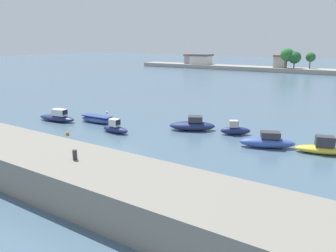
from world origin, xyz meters
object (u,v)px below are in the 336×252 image
Objects in this scene: moored_boat_2 at (115,128)px; mooring_bollard at (75,155)px; moored_boat_5 at (268,142)px; moored_boat_0 at (57,117)px; moored_boat_6 at (323,148)px; moored_boat_3 at (193,125)px; moored_boat_4 at (235,130)px; mooring_buoy_2 at (107,112)px; mooring_buoy_1 at (67,133)px; moored_boat_1 at (97,119)px.

mooring_bollard is at bearing -55.74° from moored_boat_2.
moored_boat_0 is at bearing 164.60° from moored_boat_5.
moored_boat_0 is at bearing 173.03° from moored_boat_6.
moored_boat_4 is at bearing -18.45° from moored_boat_3.
moored_boat_5 is (25.90, 3.96, 0.06)m from moored_boat_0.
moored_boat_3 reaches higher than mooring_buoy_2.
mooring_buoy_1 is (-15.46, -10.12, -0.37)m from moored_boat_4.
moored_boat_2 is at bearing 43.54° from mooring_buoy_1.
moored_boat_0 is 1.09× the size of moored_boat_1.
moored_boat_1 is 0.96× the size of moored_boat_5.
moored_boat_4 is (21.60, 6.49, 0.02)m from moored_boat_0.
mooring_buoy_1 is at bearing 176.92° from moored_boat_5.
moored_boat_4 is 0.62× the size of moored_boat_5.
moored_boat_4 is 9.23m from moored_boat_6.
moored_boat_2 is 11.45× the size of mooring_buoy_2.
moored_boat_1 is 13.01× the size of mooring_buoy_1.
moored_boat_1 is 1.02× the size of moored_boat_6.
mooring_buoy_1 is at bearing -68.74° from mooring_buoy_2.
moored_boat_4 reaches higher than mooring_buoy_1.
moored_boat_1 is 12.39m from moored_boat_3.
moored_boat_0 is 17.66m from moored_boat_3.
moored_boat_2 is 21.38m from moored_boat_6.
mooring_buoy_1 is (-3.78, -3.59, -0.33)m from moored_boat_2.
moored_boat_0 reaches higher than moored_boat_2.
mooring_bollard is at bearing -37.91° from mooring_buoy_1.
moored_boat_3 reaches higher than moored_boat_4.
moored_boat_5 is at bearing 64.74° from mooring_bollard.
moored_boat_0 is at bearing 169.73° from moored_boat_3.
moored_boat_3 is 9.30m from moored_boat_5.
mooring_buoy_2 is (-28.72, 2.07, -0.40)m from moored_boat_6.
moored_boat_6 is at bearing 3.23° from moored_boat_1.
moored_boat_0 reaches higher than moored_boat_4.
moored_boat_6 reaches higher than moored_boat_0.
moored_boat_3 is at bearing 145.70° from moored_boat_5.
moored_boat_4 is 4.99m from moored_boat_5.
moored_boat_6 reaches higher than moored_boat_5.
mooring_bollard is 2.12× the size of mooring_buoy_2.
moored_boat_5 reaches higher than moored_boat_2.
moored_boat_6 is 15.99× the size of mooring_buoy_2.
moored_boat_6 is (4.81, 1.03, -0.05)m from moored_boat_5.
moored_boat_0 reaches higher than moored_boat_1.
moored_boat_5 is (4.30, -2.53, 0.04)m from moored_boat_4.
moored_boat_3 is at bearing 41.06° from mooring_buoy_1.
mooring_bollard is 0.18× the size of moored_boat_2.
mooring_buoy_1 is (-10.60, -9.24, -0.41)m from moored_boat_3.
mooring_buoy_1 is at bearing -176.50° from moored_boat_4.
mooring_bollard is 0.20× the size of moored_boat_4.
moored_boat_3 is (11.92, 3.36, 0.17)m from moored_boat_1.
moored_boat_0 reaches higher than mooring_buoy_1.
moored_boat_1 is 0.93× the size of moored_boat_3.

